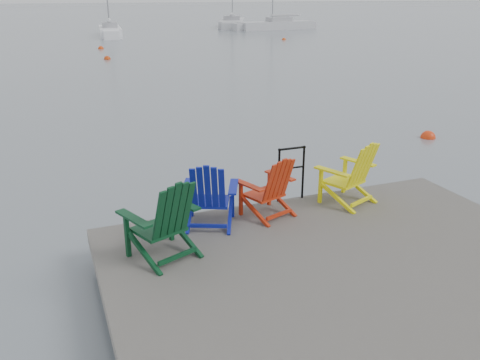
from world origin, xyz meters
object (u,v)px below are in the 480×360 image
object	(u,v)px
sailboat_far	(276,26)
buoy_a	(428,138)
buoy_b	(107,59)
buoy_d	(101,49)
chair_red	(270,186)
sailboat_mid	(232,23)
chair_green	(164,219)
chair_yellow	(351,172)
chair_blue	(209,194)
handrail	(291,168)
buoy_c	(284,40)
sailboat_near	(110,32)

from	to	relation	value
sailboat_far	buoy_a	xyz separation A→B (m)	(-14.36, -40.49, -0.36)
buoy_b	buoy_d	xyz separation A→B (m)	(0.37, 6.12, 0.00)
chair_red	sailboat_mid	xyz separation A→B (m)	(18.16, 50.37, -0.63)
sailboat_far	buoy_d	bearing A→B (deg)	118.75
chair_green	chair_yellow	distance (m)	3.26
chair_blue	sailboat_far	distance (m)	49.69
handrail	sailboat_mid	distance (m)	52.91
buoy_a	buoy_d	world-z (taller)	buoy_a
sailboat_mid	buoy_d	xyz separation A→B (m)	(-17.02, -19.43, -0.35)
chair_yellow	buoy_d	xyz separation A→B (m)	(-0.28, 30.95, -1.02)
handrail	chair_blue	size ratio (longest dim) A/B	0.90
chair_yellow	sailboat_mid	world-z (taller)	sailboat_mid
buoy_b	chair_green	bearing A→B (deg)	-95.70
buoy_a	buoy_d	xyz separation A→B (m)	(-5.46, 26.84, 0.00)
chair_red	sailboat_far	bearing A→B (deg)	45.16
chair_yellow	buoy_c	world-z (taller)	chair_yellow
sailboat_mid	chair_green	bearing A→B (deg)	-88.38
sailboat_near	buoy_b	bearing A→B (deg)	-92.51
chair_red	buoy_b	distance (m)	24.86
chair_green	chair_red	distance (m)	1.90
chair_red	buoy_b	size ratio (longest dim) A/B	2.38
sailboat_far	buoy_c	bearing A→B (deg)	152.18
sailboat_near	chair_green	bearing A→B (deg)	-90.89
chair_blue	chair_red	world-z (taller)	chair_blue
chair_red	sailboat_near	bearing A→B (deg)	65.86
chair_green	buoy_d	bearing A→B (deg)	62.80
chair_red	buoy_b	xyz separation A→B (m)	(0.78, 24.83, -0.98)
chair_blue	buoy_b	distance (m)	24.91
sailboat_far	chair_blue	bearing A→B (deg)	148.03
handrail	chair_blue	world-z (taller)	chair_blue
handrail	chair_red	bearing A→B (deg)	-141.77
buoy_d	chair_red	bearing A→B (deg)	-92.12
sailboat_far	buoy_a	size ratio (longest dim) A/B	28.66
handrail	buoy_b	distance (m)	24.38
sailboat_near	buoy_a	xyz separation A→B (m)	(3.33, -37.64, -0.36)
sailboat_mid	buoy_a	world-z (taller)	sailboat_mid
handrail	sailboat_near	bearing A→B (deg)	86.29
chair_green	sailboat_far	xyz separation A→B (m)	(22.74, 45.29, -0.69)
chair_green	sailboat_mid	size ratio (longest dim) A/B	0.08
sailboat_near	buoy_d	size ratio (longest dim) A/B	25.00
buoy_c	chair_green	bearing A→B (deg)	-118.21
sailboat_mid	buoy_a	bearing A→B (deg)	-81.09
sailboat_mid	sailboat_far	xyz separation A→B (m)	(2.80, -5.78, 0.00)
chair_green	sailboat_mid	bearing A→B (deg)	46.74
chair_green	chair_yellow	xyz separation A→B (m)	(3.19, 0.69, -0.02)
sailboat_mid	buoy_c	xyz separation A→B (m)	(-1.98, -17.61, -0.35)
sailboat_far	buoy_c	distance (m)	12.76
buoy_b	buoy_d	size ratio (longest dim) A/B	1.02
buoy_b	chair_blue	bearing A→B (deg)	-93.98
chair_green	chair_blue	distance (m)	1.08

